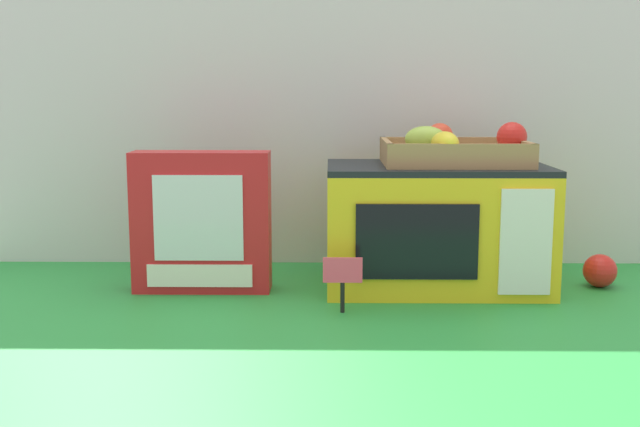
{
  "coord_description": "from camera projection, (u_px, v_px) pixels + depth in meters",
  "views": [
    {
      "loc": [
        -0.01,
        -1.51,
        0.39
      ],
      "look_at": [
        -0.03,
        0.01,
        0.15
      ],
      "focal_mm": 43.72,
      "sensor_mm": 36.0,
      "label": 1
    }
  ],
  "objects": [
    {
      "name": "ground_plane",
      "position": [
        333.0,
        289.0,
        1.55
      ],
      "size": [
        1.7,
        1.7,
        0.0
      ],
      "primitive_type": "plane",
      "color": "green",
      "rests_on": "ground"
    },
    {
      "name": "price_sign",
      "position": [
        343.0,
        276.0,
        1.38
      ],
      "size": [
        0.07,
        0.01,
        0.1
      ],
      "color": "black",
      "rests_on": "ground"
    },
    {
      "name": "toy_microwave",
      "position": [
        436.0,
        226.0,
        1.55
      ],
      "size": [
        0.43,
        0.26,
        0.25
      ],
      "color": "yellow",
      "rests_on": "ground"
    },
    {
      "name": "display_back_panel",
      "position": [
        333.0,
        125.0,
        1.75
      ],
      "size": [
        1.61,
        0.03,
        0.62
      ],
      "primitive_type": "cube",
      "color": "silver",
      "rests_on": "ground"
    },
    {
      "name": "cookie_set_box",
      "position": [
        202.0,
        222.0,
        1.52
      ],
      "size": [
        0.27,
        0.08,
        0.27
      ],
      "color": "red",
      "rests_on": "ground"
    },
    {
      "name": "loose_toy_apple",
      "position": [
        600.0,
        271.0,
        1.56
      ],
      "size": [
        0.07,
        0.07,
        0.07
      ],
      "primitive_type": "sphere",
      "color": "red",
      "rests_on": "ground"
    },
    {
      "name": "food_groups_crate",
      "position": [
        455.0,
        151.0,
        1.54
      ],
      "size": [
        0.29,
        0.23,
        0.08
      ],
      "color": "#A37F51",
      "rests_on": "toy_microwave"
    }
  ]
}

